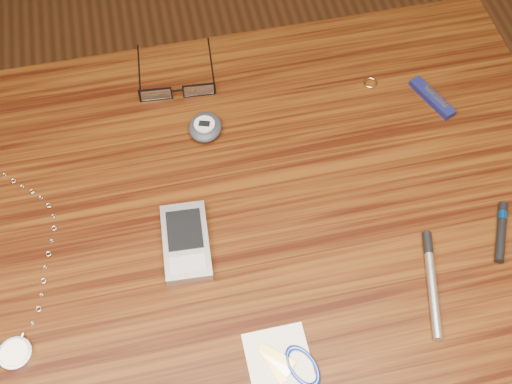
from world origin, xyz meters
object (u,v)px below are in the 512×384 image
desk (246,244)px  pocket_watch (17,344)px  pedometer (205,127)px  notepad_keys (291,364)px  pda_phone (186,242)px  pocket_knife (432,98)px  eyeglasses (177,89)px  silver_pen (431,275)px

desk → pocket_watch: (-0.32, -0.13, 0.11)m
pedometer → notepad_keys: pedometer is taller
pocket_watch → pda_phone: 0.25m
pedometer → pocket_knife: 0.36m
notepad_keys → desk: bearing=92.8°
eyeglasses → notepad_keys: bearing=-81.1°
eyeglasses → pedometer: bearing=-69.6°
notepad_keys → pocket_knife: 0.49m
silver_pen → pda_phone: bearing=159.3°
desk → pocket_watch: 0.36m
pda_phone → silver_pen: 0.33m
eyeglasses → pocket_watch: size_ratio=0.41×
desk → pda_phone: 0.15m
eyeglasses → notepad_keys: (0.07, -0.47, -0.01)m
pda_phone → pedometer: pedometer is taller
pocket_watch → notepad_keys: pocket_watch is taller
pocket_watch → silver_pen: (0.54, -0.02, 0.00)m
desk → eyeglasses: size_ratio=7.46×
eyeglasses → pocket_knife: 0.41m
pocket_watch → pedometer: size_ratio=4.59×
notepad_keys → pedometer: bearing=96.2°
pocket_watch → pocket_knife: size_ratio=3.65×
desk → pda_phone: bearing=-159.2°
pocket_watch → silver_pen: same height
pocket_watch → silver_pen: size_ratio=2.17×
pda_phone → desk: bearing=20.8°
pocket_knife → silver_pen: size_ratio=0.60×
pedometer → pocket_knife: size_ratio=0.79×
desk → eyeglasses: bearing=104.6°
pedometer → pocket_knife: (0.36, -0.02, -0.00)m
pda_phone → silver_pen: pda_phone is taller
pda_phone → notepad_keys: size_ratio=1.24×
pocket_watch → silver_pen: bearing=-2.4°
pocket_knife → pda_phone: bearing=-157.8°
pda_phone → notepad_keys: (0.10, -0.19, -0.01)m
desk → silver_pen: size_ratio=6.64×
notepad_keys → pda_phone: bearing=117.6°
pocket_watch → notepad_keys: size_ratio=3.36×
eyeglasses → pda_phone: 0.27m
pocket_watch → notepad_keys: (0.33, -0.10, -0.00)m
pedometer → notepad_keys: (0.04, -0.38, -0.01)m
notepad_keys → eyeglasses: bearing=98.9°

